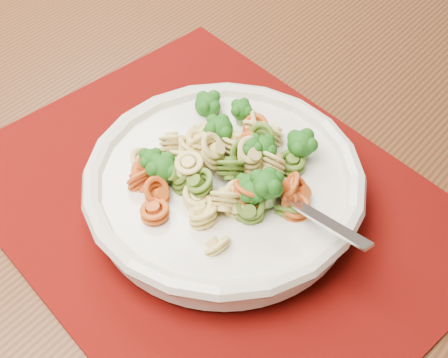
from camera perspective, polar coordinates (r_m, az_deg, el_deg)
The scene contains 5 objects.
dining_table at distance 0.78m, azimuth 1.08°, elevation -1.28°, with size 1.58×1.07×0.71m.
placemat at distance 0.66m, azimuth -0.95°, elevation -2.30°, with size 0.50×0.39×0.00m, color #520803.
pasta_bowl at distance 0.63m, azimuth 0.00°, elevation -0.51°, with size 0.28×0.28×0.05m.
pasta_broccoli_heap at distance 0.62m, azimuth 0.00°, elevation 0.37°, with size 0.24×0.24×0.06m, color #EBD474, non-canonical shape.
fork at distance 0.61m, azimuth 4.20°, elevation -0.85°, with size 0.19×0.02×0.01m, color silver, non-canonical shape.
Camera 1 is at (0.60, -0.27, 1.21)m, focal length 50.00 mm.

